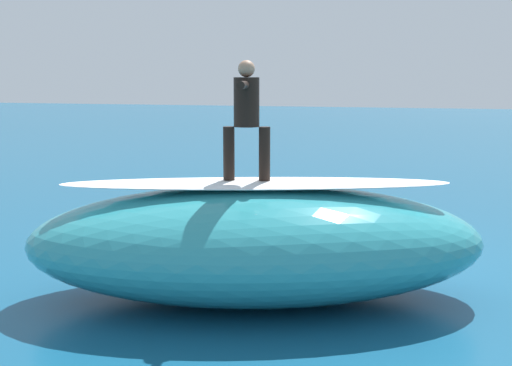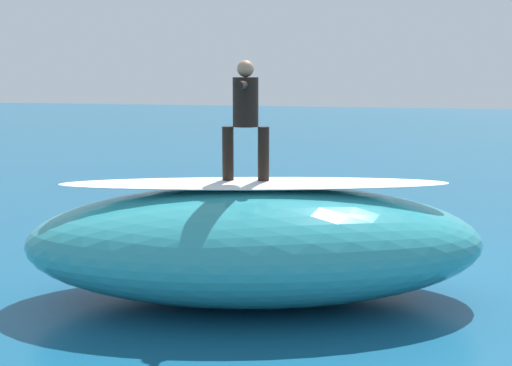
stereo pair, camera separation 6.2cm
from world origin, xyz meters
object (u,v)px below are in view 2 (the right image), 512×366
object	(u,v)px
surfboard_riding	(246,183)
surfer_paddling	(261,217)
surfer_riding	(246,111)
surfboard_paddling	(263,223)

from	to	relation	value
surfboard_riding	surfer_paddling	xyz separation A→B (m)	(1.16, -4.42, -1.42)
surfer_riding	surfboard_paddling	xyz separation A→B (m)	(1.16, -4.53, -2.55)
surfboard_riding	surfboard_paddling	world-z (taller)	surfboard_riding
surfboard_riding	surfer_paddling	bearing A→B (deg)	-88.07
surfer_riding	surfer_paddling	world-z (taller)	surfer_riding
surfboard_riding	surfer_paddling	distance (m)	4.78
surfboard_paddling	surfer_riding	bearing A→B (deg)	-169.58
surfboard_riding	surfboard_paddling	xyz separation A→B (m)	(1.16, -4.53, -1.58)
surfboard_paddling	surfer_paddling	world-z (taller)	surfer_paddling
surfer_riding	surfer_paddling	size ratio (longest dim) A/B	1.03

